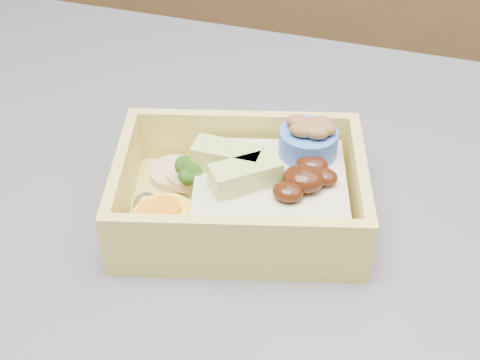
% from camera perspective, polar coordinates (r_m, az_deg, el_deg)
% --- Properties ---
extents(bento_box, '(0.20, 0.17, 0.06)m').
position_cam_1_polar(bento_box, '(0.48, 0.71, -0.93)').
color(bento_box, '#DBC55A').
rests_on(bento_box, island).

